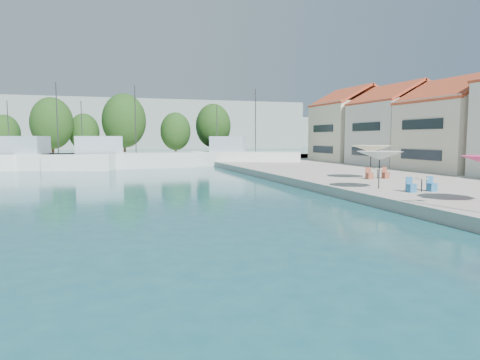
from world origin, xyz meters
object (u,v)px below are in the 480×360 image
object	(u,v)px
trawler_03	(118,159)
trawler_04	(241,157)
trawler_02	(41,160)
umbrella_cream	(371,149)
umbrella_white	(380,156)

from	to	relation	value
trawler_03	trawler_04	size ratio (longest dim) A/B	1.20
trawler_04	trawler_02	bearing A→B (deg)	-154.62
trawler_03	trawler_04	xyz separation A→B (m)	(15.50, -0.05, 0.00)
trawler_03	umbrella_cream	xyz separation A→B (m)	(17.21, -25.88, 1.73)
trawler_02	umbrella_cream	distance (m)	36.58
trawler_04	umbrella_cream	bearing A→B (deg)	-60.19
trawler_03	umbrella_white	xyz separation A→B (m)	(13.96, -31.44, 1.49)
trawler_04	trawler_03	bearing A→B (deg)	-154.17
trawler_02	umbrella_white	distance (m)	38.77
trawler_02	trawler_03	xyz separation A→B (m)	(8.37, -0.21, -0.00)
trawler_04	umbrella_cream	size ratio (longest dim) A/B	4.90
trawler_02	trawler_03	distance (m)	8.37
umbrella_white	trawler_02	bearing A→B (deg)	125.20
trawler_02	trawler_04	bearing A→B (deg)	18.76
trawler_02	umbrella_white	bearing A→B (deg)	-35.40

